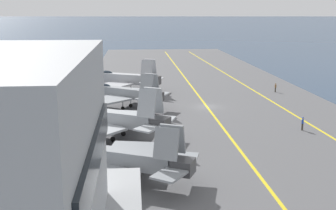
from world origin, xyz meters
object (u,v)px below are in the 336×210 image
object	(u,v)px
parked_jet_second	(112,118)
parked_jet_third	(123,93)
parked_jet_fourth	(124,79)
parked_jet_nearest	(117,158)
crew_blue_vest	(303,123)
crew_brown_vest	(275,87)

from	to	relation	value
parked_jet_second	parked_jet_third	size ratio (longest dim) A/B	1.07
parked_jet_second	parked_jet_fourth	distance (m)	30.75
parked_jet_second	parked_jet_nearest	bearing A→B (deg)	-175.27
parked_jet_second	crew_blue_vest	size ratio (longest dim) A/B	8.66
parked_jet_third	parked_jet_fourth	bearing A→B (deg)	0.75
parked_jet_second	crew_brown_vest	world-z (taller)	parked_jet_second
parked_jet_third	parked_jet_fourth	distance (m)	14.57
parked_jet_third	crew_brown_vest	size ratio (longest dim) A/B	8.30
crew_blue_vest	parked_jet_nearest	bearing A→B (deg)	122.55
parked_jet_second	crew_brown_vest	xyz separation A→B (m)	(27.60, -30.23, -1.57)
parked_jet_second	parked_jet_third	bearing A→B (deg)	-3.49
parked_jet_third	crew_blue_vest	xyz separation A→B (m)	(-14.78, -24.08, -1.57)
parked_jet_second	crew_blue_vest	world-z (taller)	parked_jet_second
parked_jet_second	parked_jet_third	xyz separation A→B (m)	(16.17, -0.99, 0.02)
parked_jet_nearest	parked_jet_third	world-z (taller)	parked_jet_third
crew_blue_vest	parked_jet_second	bearing A→B (deg)	93.16
parked_jet_nearest	parked_jet_third	size ratio (longest dim) A/B	1.05
parked_jet_nearest	parked_jet_second	distance (m)	13.93
parked_jet_nearest	parked_jet_third	distance (m)	30.05
parked_jet_third	parked_jet_nearest	bearing A→B (deg)	-179.69
parked_jet_fourth	crew_brown_vest	size ratio (longest dim) A/B	8.80
parked_jet_second	parked_jet_third	world-z (taller)	parked_jet_second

